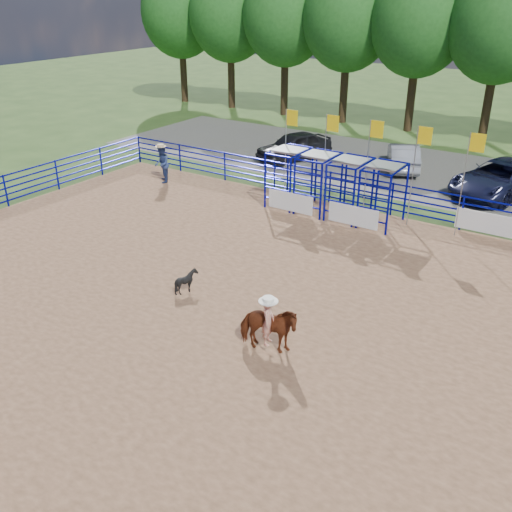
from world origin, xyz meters
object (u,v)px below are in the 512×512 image
at_px(car_a, 294,146).
at_px(spectator_cowboy, 162,164).
at_px(car_c, 500,179).
at_px(calf, 187,281).
at_px(horse_and_rider, 268,325).
at_px(car_b, 403,156).

bearing_deg(car_a, spectator_cowboy, -92.32).
bearing_deg(car_c, calf, -94.30).
height_order(horse_and_rider, spectator_cowboy, horse_and_rider).
height_order(horse_and_rider, car_a, horse_and_rider).
relative_size(spectator_cowboy, car_b, 0.45).
bearing_deg(spectator_cowboy, car_c, 26.64).
relative_size(horse_and_rider, spectator_cowboy, 1.21).
height_order(spectator_cowboy, car_b, spectator_cowboy).
distance_m(car_b, car_c, 5.61).
relative_size(calf, car_c, 0.13).
bearing_deg(calf, car_a, -12.23).
bearing_deg(horse_and_rider, spectator_cowboy, 142.22).
height_order(car_b, car_c, car_c).
xyz_separation_m(calf, car_c, (6.35, 15.72, 0.41)).
bearing_deg(spectator_cowboy, car_b, 43.71).
height_order(calf, spectator_cowboy, spectator_cowboy).
relative_size(spectator_cowboy, car_a, 0.42).
bearing_deg(car_b, spectator_cowboy, 19.86).
bearing_deg(car_a, car_b, 38.28).
xyz_separation_m(horse_and_rider, car_a, (-8.98, 17.04, -0.06)).
bearing_deg(car_c, horse_and_rider, -80.08).
bearing_deg(car_a, horse_and_rider, -39.26).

